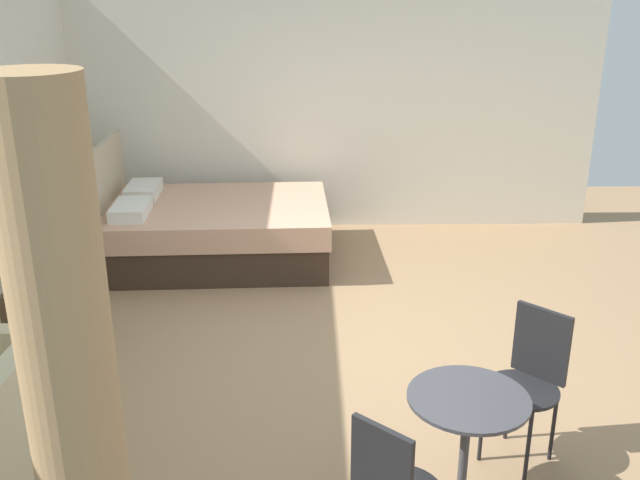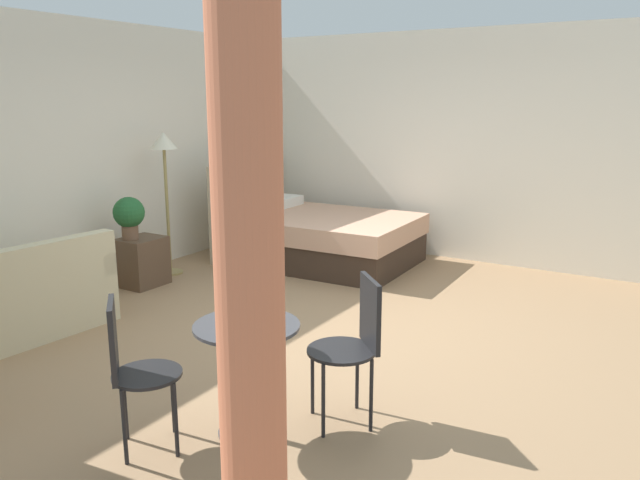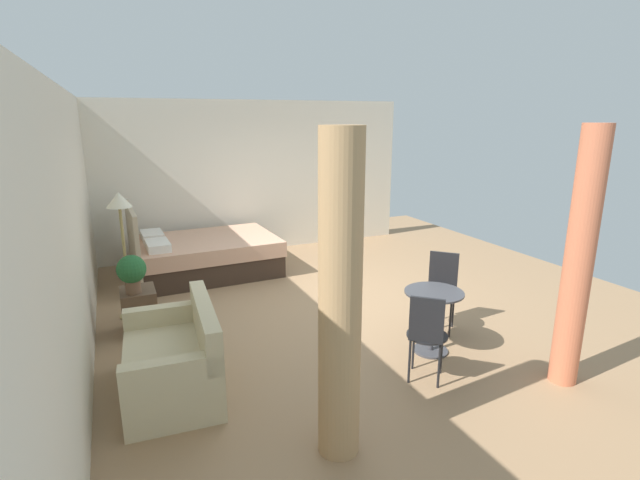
# 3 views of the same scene
# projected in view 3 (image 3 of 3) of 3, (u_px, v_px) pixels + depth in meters

# --- Properties ---
(ground_plane) EXTENTS (9.03, 8.85, 0.02)m
(ground_plane) POSITION_uv_depth(u_px,v_px,m) (322.00, 303.00, 6.56)
(ground_plane) COLOR #9E7A56
(wall_back) EXTENTS (9.03, 0.12, 2.79)m
(wall_back) POSITION_uv_depth(u_px,v_px,m) (73.00, 223.00, 5.05)
(wall_back) COLOR silver
(wall_back) RESTS_ON ground
(wall_right) EXTENTS (0.12, 5.85, 2.79)m
(wall_right) POSITION_uv_depth(u_px,v_px,m) (257.00, 177.00, 8.86)
(wall_right) COLOR silver
(wall_right) RESTS_ON ground
(bed) EXTENTS (1.63, 2.27, 1.19)m
(bed) POSITION_uv_depth(u_px,v_px,m) (203.00, 255.00, 7.66)
(bed) COLOR #38281E
(bed) RESTS_ON ground
(couch) EXTENTS (1.36, 0.89, 0.83)m
(couch) POSITION_uv_depth(u_px,v_px,m) (175.00, 362.00, 4.38)
(couch) COLOR beige
(couch) RESTS_ON ground
(nightstand) EXTENTS (0.46, 0.39, 0.52)m
(nightstand) POSITION_uv_depth(u_px,v_px,m) (139.00, 310.00, 5.63)
(nightstand) COLOR brown
(nightstand) RESTS_ON ground
(potted_plant) EXTENTS (0.33, 0.33, 0.45)m
(potted_plant) POSITION_uv_depth(u_px,v_px,m) (132.00, 271.00, 5.39)
(potted_plant) COLOR brown
(potted_plant) RESTS_ON nightstand
(floor_lamp) EXTENTS (0.30, 0.30, 1.61)m
(floor_lamp) POSITION_uv_depth(u_px,v_px,m) (120.00, 215.00, 5.77)
(floor_lamp) COLOR #99844C
(floor_lamp) RESTS_ON ground
(balcony_table) EXTENTS (0.63, 0.63, 0.70)m
(balcony_table) POSITION_uv_depth(u_px,v_px,m) (433.00, 310.00, 5.07)
(balcony_table) COLOR #3F3F44
(balcony_table) RESTS_ON ground
(cafe_chair_near_window) EXTENTS (0.60, 0.60, 0.93)m
(cafe_chair_near_window) POSITION_uv_depth(u_px,v_px,m) (442.00, 284.00, 5.65)
(cafe_chair_near_window) COLOR black
(cafe_chair_near_window) RESTS_ON ground
(cafe_chair_near_couch) EXTENTS (0.56, 0.56, 0.91)m
(cafe_chair_near_couch) POSITION_uv_depth(u_px,v_px,m) (427.00, 331.00, 4.45)
(cafe_chair_near_couch) COLOR black
(cafe_chair_near_couch) RESTS_ON ground
(curtain_left) EXTENTS (0.26, 0.26, 2.45)m
(curtain_left) POSITION_uv_depth(u_px,v_px,m) (579.00, 260.00, 4.32)
(curtain_left) COLOR #D1704C
(curtain_left) RESTS_ON ground
(curtain_right) EXTENTS (0.31, 0.31, 2.45)m
(curtain_right) POSITION_uv_depth(u_px,v_px,m) (340.00, 302.00, 3.36)
(curtain_right) COLOR tan
(curtain_right) RESTS_ON ground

